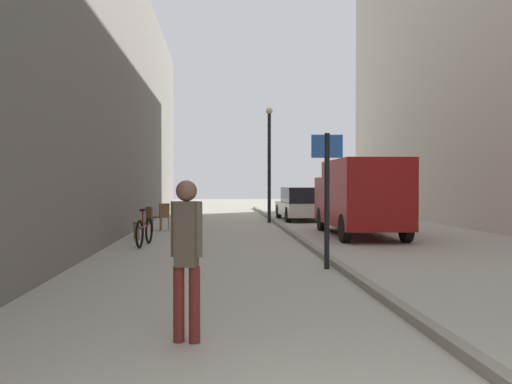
{
  "coord_description": "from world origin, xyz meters",
  "views": [
    {
      "loc": [
        -0.73,
        -2.3,
        1.65
      ],
      "look_at": [
        0.24,
        11.45,
        1.41
      ],
      "focal_mm": 37.46,
      "sensor_mm": 36.0,
      "label": 1
    }
  ],
  "objects_px": {
    "parked_car": "(301,204)",
    "lamp_post": "(269,157)",
    "delivery_van": "(360,196)",
    "cafe_chair_near_window": "(162,215)",
    "pedestrian_main_foreground": "(187,249)",
    "street_sign_post": "(327,188)",
    "cafe_chair_by_doorway": "(146,220)",
    "bicycle_leaning": "(144,231)"
  },
  "relations": [
    {
      "from": "delivery_van",
      "to": "bicycle_leaning",
      "type": "relative_size",
      "value": 3.04
    },
    {
      "from": "delivery_van",
      "to": "cafe_chair_near_window",
      "type": "relative_size",
      "value": 5.73
    },
    {
      "from": "lamp_post",
      "to": "bicycle_leaning",
      "type": "xyz_separation_m",
      "value": [
        -4.02,
        -7.8,
        -2.34
      ]
    },
    {
      "from": "street_sign_post",
      "to": "cafe_chair_near_window",
      "type": "xyz_separation_m",
      "value": [
        -4.01,
        8.53,
        -1.0
      ]
    },
    {
      "from": "bicycle_leaning",
      "to": "cafe_chair_by_doorway",
      "type": "bearing_deg",
      "value": 102.28
    },
    {
      "from": "cafe_chair_near_window",
      "to": "street_sign_post",
      "type": "bearing_deg",
      "value": -111.62
    },
    {
      "from": "lamp_post",
      "to": "cafe_chair_by_doorway",
      "type": "bearing_deg",
      "value": -125.08
    },
    {
      "from": "pedestrian_main_foreground",
      "to": "cafe_chair_by_doorway",
      "type": "distance_m",
      "value": 10.52
    },
    {
      "from": "street_sign_post",
      "to": "bicycle_leaning",
      "type": "xyz_separation_m",
      "value": [
        -4.01,
        4.03,
        -1.16
      ]
    },
    {
      "from": "cafe_chair_near_window",
      "to": "parked_car",
      "type": "bearing_deg",
      "value": -5.58
    },
    {
      "from": "street_sign_post",
      "to": "cafe_chair_near_window",
      "type": "distance_m",
      "value": 9.48
    },
    {
      "from": "parked_car",
      "to": "cafe_chair_by_doorway",
      "type": "xyz_separation_m",
      "value": [
        -5.83,
        -7.66,
        -0.17
      ]
    },
    {
      "from": "parked_car",
      "to": "cafe_chair_near_window",
      "type": "relative_size",
      "value": 4.52
    },
    {
      "from": "pedestrian_main_foreground",
      "to": "street_sign_post",
      "type": "height_order",
      "value": "street_sign_post"
    },
    {
      "from": "delivery_van",
      "to": "parked_car",
      "type": "relative_size",
      "value": 1.27
    },
    {
      "from": "pedestrian_main_foreground",
      "to": "parked_car",
      "type": "xyz_separation_m",
      "value": [
        4.01,
        18.01,
        -0.26
      ]
    },
    {
      "from": "lamp_post",
      "to": "delivery_van",
      "type": "bearing_deg",
      "value": -67.84
    },
    {
      "from": "lamp_post",
      "to": "bicycle_leaning",
      "type": "height_order",
      "value": "lamp_post"
    },
    {
      "from": "lamp_post",
      "to": "cafe_chair_by_doorway",
      "type": "xyz_separation_m",
      "value": [
        -4.23,
        -6.03,
        -2.18
      ]
    },
    {
      "from": "pedestrian_main_foreground",
      "to": "cafe_chair_by_doorway",
      "type": "height_order",
      "value": "pedestrian_main_foreground"
    },
    {
      "from": "delivery_van",
      "to": "pedestrian_main_foreground",
      "type": "bearing_deg",
      "value": -112.35
    },
    {
      "from": "parked_car",
      "to": "lamp_post",
      "type": "relative_size",
      "value": 0.89
    },
    {
      "from": "pedestrian_main_foreground",
      "to": "lamp_post",
      "type": "xyz_separation_m",
      "value": [
        2.42,
        16.38,
        1.75
      ]
    },
    {
      "from": "pedestrian_main_foreground",
      "to": "cafe_chair_near_window",
      "type": "xyz_separation_m",
      "value": [
        -1.61,
        13.08,
        -0.42
      ]
    },
    {
      "from": "cafe_chair_near_window",
      "to": "delivery_van",
      "type": "bearing_deg",
      "value": -66.93
    },
    {
      "from": "parked_car",
      "to": "cafe_chair_by_doorway",
      "type": "distance_m",
      "value": 9.63
    },
    {
      "from": "pedestrian_main_foreground",
      "to": "cafe_chair_by_doorway",
      "type": "xyz_separation_m",
      "value": [
        -1.82,
        10.35,
        -0.42
      ]
    },
    {
      "from": "delivery_van",
      "to": "street_sign_post",
      "type": "xyz_separation_m",
      "value": [
        -2.3,
        -6.22,
        0.29
      ]
    },
    {
      "from": "pedestrian_main_foreground",
      "to": "street_sign_post",
      "type": "distance_m",
      "value": 5.17
    },
    {
      "from": "street_sign_post",
      "to": "lamp_post",
      "type": "relative_size",
      "value": 0.55
    },
    {
      "from": "parked_car",
      "to": "cafe_chair_by_doorway",
      "type": "height_order",
      "value": "parked_car"
    },
    {
      "from": "delivery_van",
      "to": "parked_car",
      "type": "distance_m",
      "value": 7.3
    },
    {
      "from": "street_sign_post",
      "to": "bicycle_leaning",
      "type": "relative_size",
      "value": 1.47
    },
    {
      "from": "lamp_post",
      "to": "bicycle_leaning",
      "type": "relative_size",
      "value": 2.69
    },
    {
      "from": "cafe_chair_near_window",
      "to": "pedestrian_main_foreground",
      "type": "bearing_deg",
      "value": -129.76
    },
    {
      "from": "pedestrian_main_foreground",
      "to": "cafe_chair_by_doorway",
      "type": "relative_size",
      "value": 1.78
    },
    {
      "from": "pedestrian_main_foreground",
      "to": "lamp_post",
      "type": "bearing_deg",
      "value": 94.76
    },
    {
      "from": "pedestrian_main_foreground",
      "to": "street_sign_post",
      "type": "bearing_deg",
      "value": 75.35
    },
    {
      "from": "pedestrian_main_foreground",
      "to": "delivery_van",
      "type": "xyz_separation_m",
      "value": [
        4.7,
        10.77,
        0.29
      ]
    },
    {
      "from": "street_sign_post",
      "to": "lamp_post",
      "type": "distance_m",
      "value": 11.89
    },
    {
      "from": "cafe_chair_near_window",
      "to": "cafe_chair_by_doorway",
      "type": "bearing_deg",
      "value": -141.07
    },
    {
      "from": "delivery_van",
      "to": "parked_car",
      "type": "height_order",
      "value": "delivery_van"
    }
  ]
}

